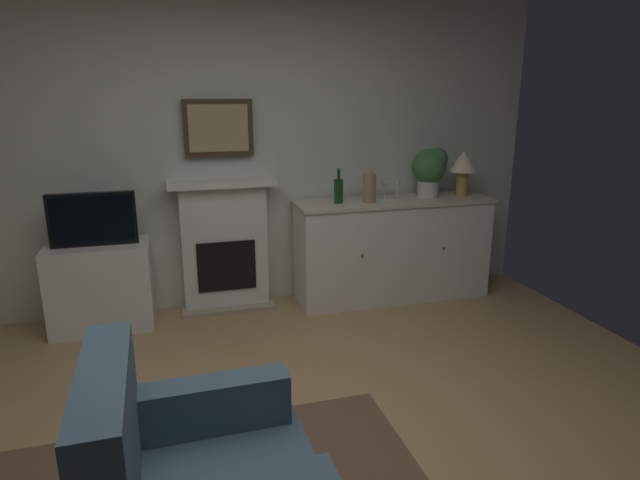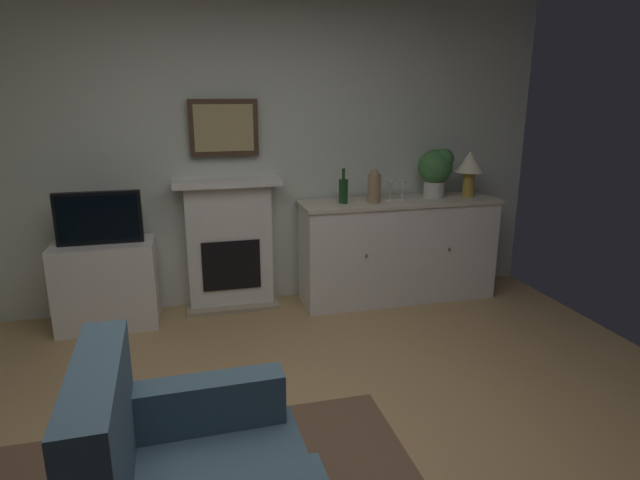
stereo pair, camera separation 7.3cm
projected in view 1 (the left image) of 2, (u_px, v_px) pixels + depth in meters
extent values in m
cube|color=silver|center=(237.00, 136.00, 4.40)|extent=(5.27, 0.06, 2.87)
cube|color=white|center=(225.00, 247.00, 4.50)|extent=(0.70, 0.18, 1.05)
cube|color=tan|center=(229.00, 308.00, 4.54)|extent=(0.77, 0.20, 0.03)
cube|color=black|center=(227.00, 266.00, 4.44)|extent=(0.48, 0.02, 0.42)
cube|color=white|center=(222.00, 183.00, 4.32)|extent=(0.87, 0.27, 0.05)
cube|color=#473323|center=(218.00, 128.00, 4.27)|extent=(0.55, 0.03, 0.45)
cube|color=tan|center=(219.00, 128.00, 4.26)|extent=(0.47, 0.01, 0.37)
cube|color=white|center=(392.00, 251.00, 4.73)|extent=(1.69, 0.45, 0.86)
cube|color=beige|center=(394.00, 201.00, 4.61)|extent=(1.72, 0.48, 0.03)
sphere|color=brown|center=(362.00, 255.00, 4.40)|extent=(0.02, 0.02, 0.02)
sphere|color=brown|center=(444.00, 248.00, 4.59)|extent=(0.02, 0.02, 0.02)
cylinder|color=#B79338|center=(462.00, 184.00, 4.75)|extent=(0.10, 0.10, 0.22)
cone|color=#EFE5C6|center=(464.00, 161.00, 4.69)|extent=(0.26, 0.26, 0.18)
cylinder|color=#193F1E|center=(338.00, 191.00, 4.44)|extent=(0.08, 0.08, 0.20)
cylinder|color=#193F1E|center=(339.00, 174.00, 4.40)|extent=(0.03, 0.03, 0.09)
cylinder|color=silver|center=(385.00, 200.00, 4.60)|extent=(0.06, 0.06, 0.00)
cylinder|color=silver|center=(385.00, 194.00, 4.59)|extent=(0.01, 0.01, 0.09)
cone|color=silver|center=(385.00, 185.00, 4.56)|extent=(0.07, 0.07, 0.07)
cylinder|color=silver|center=(397.00, 199.00, 4.62)|extent=(0.06, 0.06, 0.00)
cylinder|color=silver|center=(397.00, 194.00, 4.61)|extent=(0.01, 0.01, 0.09)
cone|color=silver|center=(397.00, 184.00, 4.59)|extent=(0.07, 0.07, 0.07)
cylinder|color=#9E7F5B|center=(369.00, 188.00, 4.46)|extent=(0.11, 0.11, 0.24)
sphere|color=#9E7F5B|center=(370.00, 174.00, 4.43)|extent=(0.08, 0.08, 0.08)
cube|color=white|center=(101.00, 286.00, 4.13)|extent=(0.75, 0.42, 0.67)
cube|color=black|center=(93.00, 219.00, 3.97)|extent=(0.62, 0.06, 0.40)
cube|color=black|center=(92.00, 220.00, 3.94)|extent=(0.57, 0.01, 0.35)
cylinder|color=beige|center=(428.00, 189.00, 4.72)|extent=(0.18, 0.18, 0.14)
sphere|color=#3D753D|center=(429.00, 166.00, 4.67)|extent=(0.30, 0.30, 0.30)
sphere|color=#3D753D|center=(437.00, 158.00, 4.64)|extent=(0.18, 0.18, 0.18)
cube|color=#3F596B|center=(109.00, 438.00, 1.79)|extent=(0.18, 0.76, 0.50)
cube|color=#3F596B|center=(203.00, 406.00, 2.22)|extent=(0.72, 0.16, 0.22)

